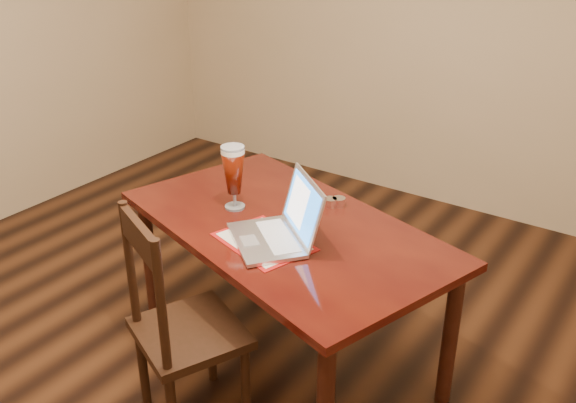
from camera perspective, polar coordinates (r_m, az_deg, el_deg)
The scene contains 3 objects.
ground at distance 2.94m, azimuth -8.15°, elevation -17.21°, with size 5.00×5.00×0.00m, color black.
dining_table at distance 2.81m, azimuth -0.44°, elevation -3.26°, with size 1.67×1.24×1.00m.
dining_chair at distance 2.59m, azimuth -9.49°, elevation -11.10°, with size 0.54×0.53×0.97m.
Camera 1 is at (1.54, -1.53, 1.99)m, focal length 40.00 mm.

